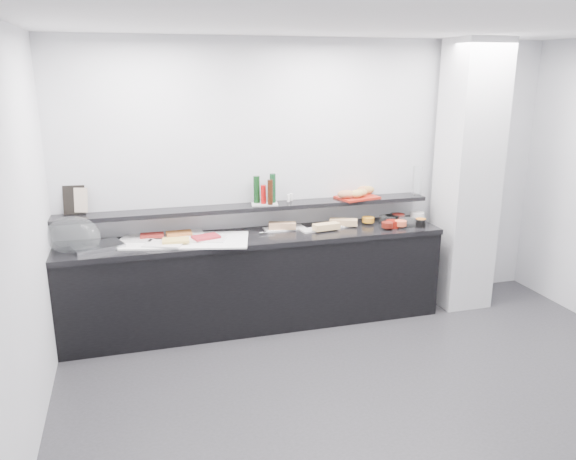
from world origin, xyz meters
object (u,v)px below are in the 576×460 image
object	(u,v)px
condiment_tray	(265,204)
bread_tray	(357,197)
carafe	(417,181)
sandwich_plate_mid	(317,229)
cloche_base	(97,247)
framed_print	(74,200)

from	to	relation	value
condiment_tray	bread_tray	distance (m)	0.97
condiment_tray	carafe	size ratio (longest dim) A/B	0.83
sandwich_plate_mid	carafe	world-z (taller)	carafe
cloche_base	bread_tray	world-z (taller)	bread_tray
framed_print	condiment_tray	world-z (taller)	framed_print
cloche_base	carafe	distance (m)	3.19
sandwich_plate_mid	bread_tray	world-z (taller)	bread_tray
framed_print	bread_tray	size ratio (longest dim) A/B	0.66
condiment_tray	framed_print	bearing A→B (deg)	-173.68
cloche_base	framed_print	xyz separation A→B (m)	(-0.18, 0.30, 0.36)
carafe	condiment_tray	bearing A→B (deg)	179.37
framed_print	carafe	size ratio (longest dim) A/B	0.87
cloche_base	framed_print	distance (m)	0.50
cloche_base	carafe	size ratio (longest dim) A/B	1.37
cloche_base	sandwich_plate_mid	distance (m)	2.02
framed_print	carafe	distance (m)	3.34
cloche_base	framed_print	size ratio (longest dim) A/B	1.59
condiment_tray	sandwich_plate_mid	bearing A→B (deg)	-8.68
condiment_tray	bread_tray	size ratio (longest dim) A/B	0.63
carafe	cloche_base	bearing A→B (deg)	-176.68
carafe	framed_print	bearing A→B (deg)	177.97
cloche_base	framed_print	bearing A→B (deg)	101.62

